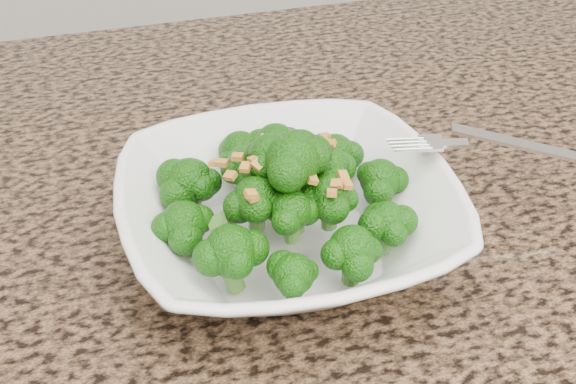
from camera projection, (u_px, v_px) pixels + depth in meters
name	position (u px, v px, depth m)	size (l,w,h in m)	color
granite_counter	(275.00, 337.00, 0.48)	(1.64, 1.04, 0.03)	brown
bowl	(288.00, 216.00, 0.51)	(0.24, 0.24, 0.06)	white
broccoli_pile	(288.00, 144.00, 0.48)	(0.21, 0.21, 0.06)	#175C0A
garlic_topping	(288.00, 99.00, 0.46)	(0.13, 0.13, 0.01)	#C68430
fork	(458.00, 143.00, 0.53)	(0.17, 0.03, 0.01)	silver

